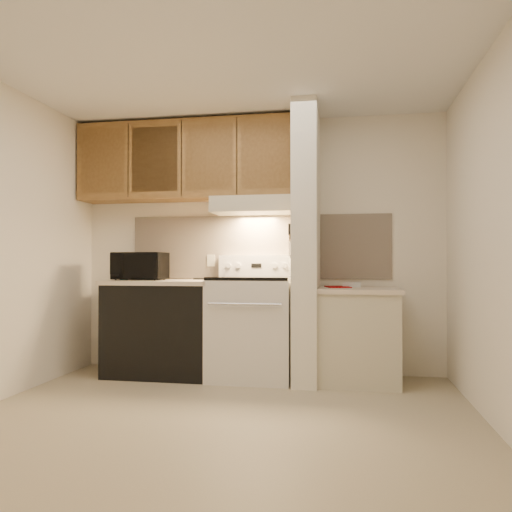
# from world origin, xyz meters

# --- Properties ---
(floor) EXTENTS (3.60, 3.60, 0.00)m
(floor) POSITION_xyz_m (0.00, 0.00, 0.00)
(floor) COLOR tan
(floor) RESTS_ON ground
(ceiling) EXTENTS (3.60, 3.60, 0.00)m
(ceiling) POSITION_xyz_m (0.00, 0.00, 2.50)
(ceiling) COLOR white
(ceiling) RESTS_ON wall_back
(wall_back) EXTENTS (3.60, 2.50, 0.02)m
(wall_back) POSITION_xyz_m (0.00, 1.50, 1.25)
(wall_back) COLOR white
(wall_back) RESTS_ON floor
(wall_right) EXTENTS (0.02, 3.00, 2.50)m
(wall_right) POSITION_xyz_m (1.80, 0.00, 1.25)
(wall_right) COLOR white
(wall_right) RESTS_ON floor
(backsplash) EXTENTS (2.60, 0.02, 0.63)m
(backsplash) POSITION_xyz_m (0.00, 1.49, 1.24)
(backsplash) COLOR beige
(backsplash) RESTS_ON wall_back
(range_body) EXTENTS (0.76, 0.65, 0.92)m
(range_body) POSITION_xyz_m (0.00, 1.16, 0.46)
(range_body) COLOR silver
(range_body) RESTS_ON floor
(oven_window) EXTENTS (0.50, 0.01, 0.30)m
(oven_window) POSITION_xyz_m (0.00, 0.84, 0.50)
(oven_window) COLOR black
(oven_window) RESTS_ON range_body
(oven_handle) EXTENTS (0.65, 0.02, 0.02)m
(oven_handle) POSITION_xyz_m (0.00, 0.80, 0.72)
(oven_handle) COLOR silver
(oven_handle) RESTS_ON range_body
(cooktop) EXTENTS (0.74, 0.64, 0.03)m
(cooktop) POSITION_xyz_m (0.00, 1.16, 0.94)
(cooktop) COLOR black
(cooktop) RESTS_ON range_body
(range_backguard) EXTENTS (0.76, 0.08, 0.20)m
(range_backguard) POSITION_xyz_m (0.00, 1.44, 1.05)
(range_backguard) COLOR silver
(range_backguard) RESTS_ON range_body
(range_display) EXTENTS (0.10, 0.01, 0.04)m
(range_display) POSITION_xyz_m (0.00, 1.40, 1.05)
(range_display) COLOR black
(range_display) RESTS_ON range_backguard
(range_knob_left_outer) EXTENTS (0.05, 0.02, 0.05)m
(range_knob_left_outer) POSITION_xyz_m (-0.28, 1.40, 1.05)
(range_knob_left_outer) COLOR silver
(range_knob_left_outer) RESTS_ON range_backguard
(range_knob_left_inner) EXTENTS (0.05, 0.02, 0.05)m
(range_knob_left_inner) POSITION_xyz_m (-0.18, 1.40, 1.05)
(range_knob_left_inner) COLOR silver
(range_knob_left_inner) RESTS_ON range_backguard
(range_knob_right_inner) EXTENTS (0.05, 0.02, 0.05)m
(range_knob_right_inner) POSITION_xyz_m (0.18, 1.40, 1.05)
(range_knob_right_inner) COLOR silver
(range_knob_right_inner) RESTS_ON range_backguard
(range_knob_right_outer) EXTENTS (0.05, 0.02, 0.05)m
(range_knob_right_outer) POSITION_xyz_m (0.28, 1.40, 1.05)
(range_knob_right_outer) COLOR silver
(range_knob_right_outer) RESTS_ON range_backguard
(dishwasher_front) EXTENTS (1.00, 0.63, 0.87)m
(dishwasher_front) POSITION_xyz_m (-0.88, 1.17, 0.43)
(dishwasher_front) COLOR black
(dishwasher_front) RESTS_ON floor
(left_countertop) EXTENTS (1.04, 0.67, 0.04)m
(left_countertop) POSITION_xyz_m (-0.88, 1.17, 0.89)
(left_countertop) COLOR beige
(left_countertop) RESTS_ON dishwasher_front
(spoon_rest) EXTENTS (0.26, 0.14, 0.02)m
(spoon_rest) POSITION_xyz_m (-0.50, 1.36, 0.92)
(spoon_rest) COLOR black
(spoon_rest) RESTS_ON left_countertop
(teal_jar) EXTENTS (0.09, 0.09, 0.09)m
(teal_jar) POSITION_xyz_m (-1.23, 1.06, 0.95)
(teal_jar) COLOR #26625D
(teal_jar) RESTS_ON left_countertop
(outlet) EXTENTS (0.08, 0.01, 0.12)m
(outlet) POSITION_xyz_m (-0.48, 1.48, 1.10)
(outlet) COLOR beige
(outlet) RESTS_ON backsplash
(microwave) EXTENTS (0.49, 0.33, 0.27)m
(microwave) POSITION_xyz_m (-1.10, 1.15, 1.04)
(microwave) COLOR black
(microwave) RESTS_ON left_countertop
(partition_pillar) EXTENTS (0.22, 0.70, 2.50)m
(partition_pillar) POSITION_xyz_m (0.51, 1.15, 1.25)
(partition_pillar) COLOR white
(partition_pillar) RESTS_ON floor
(pillar_trim) EXTENTS (0.01, 0.70, 0.04)m
(pillar_trim) POSITION_xyz_m (0.39, 1.15, 1.30)
(pillar_trim) COLOR olive
(pillar_trim) RESTS_ON partition_pillar
(knife_strip) EXTENTS (0.02, 0.42, 0.04)m
(knife_strip) POSITION_xyz_m (0.39, 1.10, 1.32)
(knife_strip) COLOR black
(knife_strip) RESTS_ON partition_pillar
(knife_blade_a) EXTENTS (0.01, 0.03, 0.16)m
(knife_blade_a) POSITION_xyz_m (0.38, 0.93, 1.22)
(knife_blade_a) COLOR silver
(knife_blade_a) RESTS_ON knife_strip
(knife_handle_a) EXTENTS (0.02, 0.02, 0.10)m
(knife_handle_a) POSITION_xyz_m (0.38, 0.93, 1.37)
(knife_handle_a) COLOR black
(knife_handle_a) RESTS_ON knife_strip
(knife_blade_b) EXTENTS (0.01, 0.04, 0.18)m
(knife_blade_b) POSITION_xyz_m (0.38, 1.01, 1.21)
(knife_blade_b) COLOR silver
(knife_blade_b) RESTS_ON knife_strip
(knife_handle_b) EXTENTS (0.02, 0.02, 0.10)m
(knife_handle_b) POSITION_xyz_m (0.38, 1.03, 1.37)
(knife_handle_b) COLOR black
(knife_handle_b) RESTS_ON knife_strip
(knife_blade_c) EXTENTS (0.01, 0.04, 0.20)m
(knife_blade_c) POSITION_xyz_m (0.38, 1.11, 1.20)
(knife_blade_c) COLOR silver
(knife_blade_c) RESTS_ON knife_strip
(knife_handle_c) EXTENTS (0.02, 0.02, 0.10)m
(knife_handle_c) POSITION_xyz_m (0.38, 1.09, 1.37)
(knife_handle_c) COLOR black
(knife_handle_c) RESTS_ON knife_strip
(knife_blade_d) EXTENTS (0.01, 0.04, 0.16)m
(knife_blade_d) POSITION_xyz_m (0.38, 1.17, 1.22)
(knife_blade_d) COLOR silver
(knife_blade_d) RESTS_ON knife_strip
(knife_handle_d) EXTENTS (0.02, 0.02, 0.10)m
(knife_handle_d) POSITION_xyz_m (0.38, 1.17, 1.37)
(knife_handle_d) COLOR black
(knife_handle_d) RESTS_ON knife_strip
(knife_blade_e) EXTENTS (0.01, 0.04, 0.18)m
(knife_blade_e) POSITION_xyz_m (0.38, 1.27, 1.21)
(knife_blade_e) COLOR silver
(knife_blade_e) RESTS_ON knife_strip
(knife_handle_e) EXTENTS (0.02, 0.02, 0.10)m
(knife_handle_e) POSITION_xyz_m (0.38, 1.25, 1.37)
(knife_handle_e) COLOR black
(knife_handle_e) RESTS_ON knife_strip
(oven_mitt) EXTENTS (0.03, 0.10, 0.23)m
(oven_mitt) POSITION_xyz_m (0.38, 1.32, 1.22)
(oven_mitt) COLOR gray
(oven_mitt) RESTS_ON partition_pillar
(right_cab_base) EXTENTS (0.70, 0.60, 0.81)m
(right_cab_base) POSITION_xyz_m (0.97, 1.15, 0.40)
(right_cab_base) COLOR beige
(right_cab_base) RESTS_ON floor
(right_countertop) EXTENTS (0.74, 0.64, 0.04)m
(right_countertop) POSITION_xyz_m (0.97, 1.15, 0.83)
(right_countertop) COLOR beige
(right_countertop) RESTS_ON right_cab_base
(red_folder) EXTENTS (0.26, 0.31, 0.01)m
(red_folder) POSITION_xyz_m (0.79, 1.25, 0.85)
(red_folder) COLOR #A20809
(red_folder) RESTS_ON right_countertop
(white_box) EXTENTS (0.17, 0.12, 0.04)m
(white_box) POSITION_xyz_m (0.92, 1.33, 0.87)
(white_box) COLOR white
(white_box) RESTS_ON right_countertop
(range_hood) EXTENTS (0.78, 0.44, 0.15)m
(range_hood) POSITION_xyz_m (0.00, 1.28, 1.62)
(range_hood) COLOR beige
(range_hood) RESTS_ON upper_cabinets
(hood_lip) EXTENTS (0.78, 0.04, 0.06)m
(hood_lip) POSITION_xyz_m (0.00, 1.07, 1.58)
(hood_lip) COLOR beige
(hood_lip) RESTS_ON range_hood
(upper_cabinets) EXTENTS (2.18, 0.33, 0.77)m
(upper_cabinets) POSITION_xyz_m (-0.69, 1.32, 2.08)
(upper_cabinets) COLOR olive
(upper_cabinets) RESTS_ON wall_back
(cab_door_a) EXTENTS (0.46, 0.01, 0.63)m
(cab_door_a) POSITION_xyz_m (-1.51, 1.17, 2.08)
(cab_door_a) COLOR olive
(cab_door_a) RESTS_ON upper_cabinets
(cab_gap_a) EXTENTS (0.01, 0.01, 0.73)m
(cab_gap_a) POSITION_xyz_m (-1.23, 1.16, 2.08)
(cab_gap_a) COLOR black
(cab_gap_a) RESTS_ON upper_cabinets
(cab_door_b) EXTENTS (0.46, 0.01, 0.63)m
(cab_door_b) POSITION_xyz_m (-0.96, 1.17, 2.08)
(cab_door_b) COLOR olive
(cab_door_b) RESTS_ON upper_cabinets
(cab_gap_b) EXTENTS (0.01, 0.01, 0.73)m
(cab_gap_b) POSITION_xyz_m (-0.69, 1.16, 2.08)
(cab_gap_b) COLOR black
(cab_gap_b) RESTS_ON upper_cabinets
(cab_door_c) EXTENTS (0.46, 0.01, 0.63)m
(cab_door_c) POSITION_xyz_m (-0.42, 1.17, 2.08)
(cab_door_c) COLOR olive
(cab_door_c) RESTS_ON upper_cabinets
(cab_gap_c) EXTENTS (0.01, 0.01, 0.73)m
(cab_gap_c) POSITION_xyz_m (-0.14, 1.16, 2.08)
(cab_gap_c) COLOR black
(cab_gap_c) RESTS_ON upper_cabinets
(cab_door_d) EXTENTS (0.46, 0.01, 0.63)m
(cab_door_d) POSITION_xyz_m (0.13, 1.17, 2.08)
(cab_door_d) COLOR olive
(cab_door_d) RESTS_ON upper_cabinets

